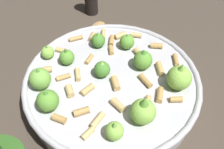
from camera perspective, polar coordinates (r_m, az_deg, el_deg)
The scene contains 3 objects.
ground_plane at distance 0.52m, azimuth 0.00°, elevation -4.74°, with size 2.40×2.40×0.00m, color #42382D.
cooking_pan at distance 0.49m, azimuth -0.01°, elevation -2.33°, with size 0.34×0.34×0.11m.
wooden_spoon at distance 0.63m, azimuth -5.95°, elevation 7.49°, with size 0.20×0.13×0.02m.
Camera 1 is at (0.19, 0.25, 0.41)m, focal length 39.51 mm.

